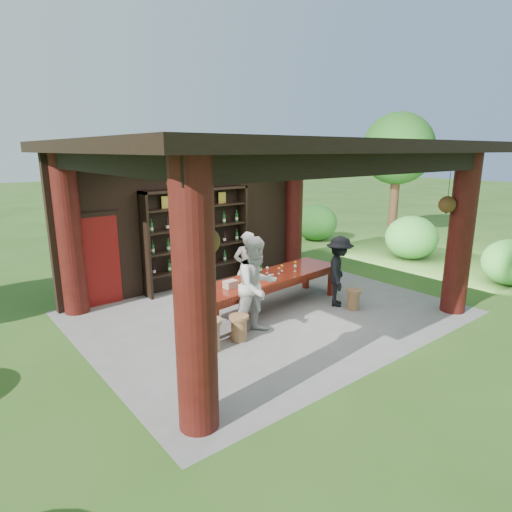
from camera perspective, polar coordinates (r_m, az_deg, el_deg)
ground at (r=9.16m, az=1.58°, el=-7.47°), size 90.00×90.00×0.00m
pavilion at (r=8.93m, az=-0.18°, el=6.14°), size 7.50×6.00×3.60m
wine_shelf at (r=10.62m, az=-7.80°, el=2.35°), size 2.80×0.42×2.46m
tasting_table at (r=9.09m, az=1.58°, el=-3.39°), size 3.83×1.33×0.75m
stool_near_left at (r=7.79m, az=-2.29°, el=-9.46°), size 0.36×0.36×0.47m
stool_near_right at (r=9.48m, az=12.85°, el=-5.57°), size 0.34×0.34×0.44m
stool_far_left at (r=7.44m, az=-6.20°, el=-10.30°), size 0.43×0.43×0.56m
host at (r=9.47m, az=-1.19°, el=-1.55°), size 0.70×0.60×1.63m
guest_woman at (r=7.84m, az=0.09°, el=-4.05°), size 0.91×0.72×1.85m
guest_man at (r=9.49m, az=11.01°, el=-2.02°), size 1.14×1.08×1.55m
table_bottles at (r=9.18m, az=-0.08°, el=-1.47°), size 0.37×0.19×0.31m
table_glasses at (r=9.42m, az=3.73°, el=-1.60°), size 0.87×0.34×0.15m
napkin_basket at (r=8.31m, az=-3.41°, el=-3.76°), size 0.28×0.20×0.14m
shrubs at (r=10.26m, az=5.90°, el=-1.92°), size 14.96×9.26×1.36m
trees at (r=12.23m, az=9.49°, el=13.87°), size 21.28×8.75×4.80m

